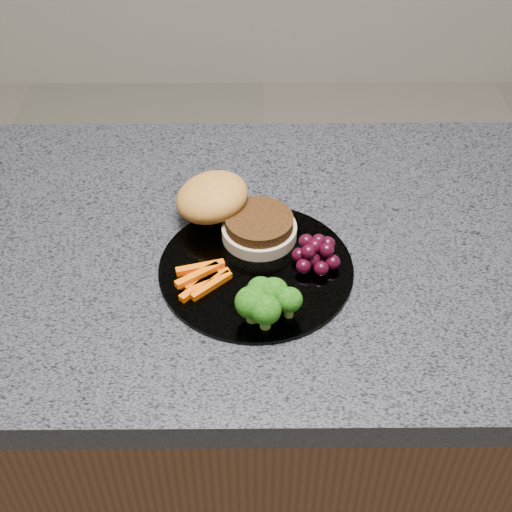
{
  "coord_description": "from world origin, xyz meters",
  "views": [
    {
      "loc": [
        -0.05,
        -0.73,
        1.57
      ],
      "look_at": [
        -0.04,
        -0.05,
        0.93
      ],
      "focal_mm": 50.0,
      "sensor_mm": 36.0,
      "label": 1
    }
  ],
  "objects": [
    {
      "name": "plate",
      "position": [
        -0.04,
        -0.05,
        0.9
      ],
      "size": [
        0.26,
        0.26,
        0.01
      ],
      "primitive_type": "cylinder",
      "color": "white",
      "rests_on": "countertop"
    },
    {
      "name": "broccoli",
      "position": [
        -0.03,
        -0.14,
        0.93
      ],
      "size": [
        0.08,
        0.07,
        0.05
      ],
      "rotation": [
        0.0,
        0.0,
        0.43
      ],
      "color": "olive",
      "rests_on": "plate"
    },
    {
      "name": "island_cabinet",
      "position": [
        0.0,
        0.0,
        0.43
      ],
      "size": [
        1.2,
        0.6,
        0.86
      ],
      "primitive_type": "cube",
      "color": "#4E301A",
      "rests_on": "ground"
    },
    {
      "name": "carrot_sticks",
      "position": [
        -0.11,
        -0.08,
        0.91
      ],
      "size": [
        0.07,
        0.07,
        0.02
      ],
      "rotation": [
        0.0,
        0.0,
        0.35
      ],
      "color": "#ED5D03",
      "rests_on": "plate"
    },
    {
      "name": "grape_bunch",
      "position": [
        0.04,
        -0.04,
        0.92
      ],
      "size": [
        0.06,
        0.07,
        0.04
      ],
      "rotation": [
        0.0,
        0.0,
        0.4
      ],
      "color": "black",
      "rests_on": "plate"
    },
    {
      "name": "burger",
      "position": [
        -0.08,
        0.03,
        0.93
      ],
      "size": [
        0.2,
        0.18,
        0.06
      ],
      "rotation": [
        0.0,
        0.0,
        -0.33
      ],
      "color": "#C5AD8B",
      "rests_on": "plate"
    },
    {
      "name": "countertop",
      "position": [
        0.0,
        0.0,
        0.88
      ],
      "size": [
        1.2,
        0.6,
        0.04
      ],
      "primitive_type": "cube",
      "color": "#46464F",
      "rests_on": "island_cabinet"
    }
  ]
}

